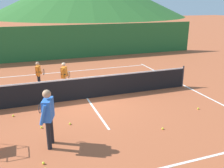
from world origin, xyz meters
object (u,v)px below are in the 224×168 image
Objects in this scene: student_0 at (39,72)px; tennis_ball_1 at (198,109)px; instructor at (48,113)px; tennis_ball_7 at (42,127)px; tennis_ball_5 at (43,163)px; student_1 at (64,74)px; tennis_ball_6 at (13,116)px; tennis_net at (87,88)px; tennis_ball_0 at (70,124)px; tennis_ball_4 at (163,129)px.

tennis_ball_1 is (5.62, -4.84, -0.73)m from student_0.
instructor is 1.36× the size of student_0.
tennis_ball_5 is at bearing -93.10° from tennis_ball_7.
student_1 is 20.05× the size of tennis_ball_7.
tennis_ball_7 is (0.91, -1.26, 0.00)m from tennis_ball_6.
tennis_ball_5 is at bearing -118.11° from tennis_net.
student_1 is (1.10, -0.95, 0.06)m from student_0.
student_1 is at bearing 139.30° from tennis_ball_1.
tennis_ball_0 is 1.00× the size of tennis_ball_4.
tennis_ball_7 is at bearing 98.42° from instructor.
tennis_ball_0 is 2.20m from tennis_ball_5.
tennis_ball_0 is 0.94m from tennis_ball_7.
tennis_ball_4 is at bearing -64.82° from tennis_net.
instructor is at bearing -90.90° from student_0.
tennis_net is at bearing -51.14° from student_0.
instructor reaches higher than tennis_ball_0.
tennis_ball_6 is at bearing 113.94° from instructor.
tennis_ball_7 is (-3.74, 1.42, 0.00)m from tennis_ball_4.
student_0 is 1.45m from student_1.
tennis_ball_7 is (-0.94, 0.06, 0.00)m from tennis_ball_0.
tennis_ball_1 is 7.01m from tennis_ball_6.
student_0 is at bearing 139.27° from tennis_ball_1.
student_1 is 5.66m from tennis_ball_5.
instructor reaches higher than tennis_ball_1.
student_1 is at bearing 118.92° from tennis_net.
student_0 is 6.42m from tennis_ball_5.
tennis_ball_6 is (-2.26, -2.15, -0.79)m from student_1.
student_1 is at bearing 116.22° from tennis_ball_4.
tennis_ball_0 is at bearing -81.32° from student_0.
instructor is 25.36× the size of tennis_ball_5.
tennis_ball_6 is at bearing 125.65° from tennis_ball_7.
tennis_ball_7 is at bearing -134.73° from tennis_net.
student_0 is 7.45m from tennis_ball_1.
tennis_ball_4 is at bearing -20.84° from tennis_ball_7.
instructor is (-1.91, -3.27, 0.54)m from tennis_net.
tennis_net reaches higher than tennis_ball_4.
student_1 is at bearing 74.87° from tennis_ball_5.
student_0 is at bearing 121.02° from tennis_ball_4.
tennis_ball_0 is at bearing 175.21° from tennis_ball_1.
student_1 reaches higher than tennis_ball_7.
tennis_ball_0 is 4.96m from tennis_ball_1.
student_1 reaches higher than tennis_ball_0.
student_0 is 0.93× the size of student_1.
tennis_net reaches higher than tennis_ball_0.
tennis_ball_1 is (5.71, 0.69, -1.00)m from instructor.
tennis_ball_4 is 5.37m from tennis_ball_6.
tennis_ball_4 and tennis_ball_6 have the same top height.
tennis_ball_4 is at bearing 8.51° from tennis_ball_5.
tennis_ball_7 is at bearing -54.35° from tennis_ball_6.
tennis_ball_1 is 6.18m from tennis_ball_5.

